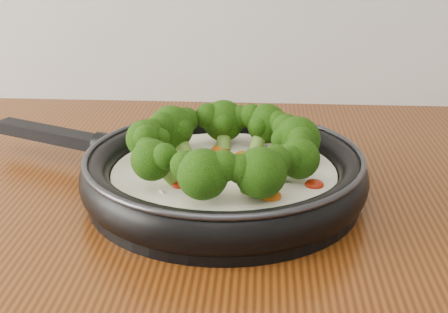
{
  "coord_description": "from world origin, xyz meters",
  "views": [
    {
      "loc": [
        -0.05,
        0.46,
        1.2
      ],
      "look_at": [
        -0.09,
        1.11,
        0.95
      ],
      "focal_mm": 49.42,
      "sensor_mm": 36.0,
      "label": 1
    }
  ],
  "objects": [
    {
      "name": "skillet",
      "position": [
        -0.09,
        1.11,
        0.93
      ],
      "size": [
        0.53,
        0.43,
        0.09
      ],
      "color": "black",
      "rests_on": "counter"
    }
  ]
}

